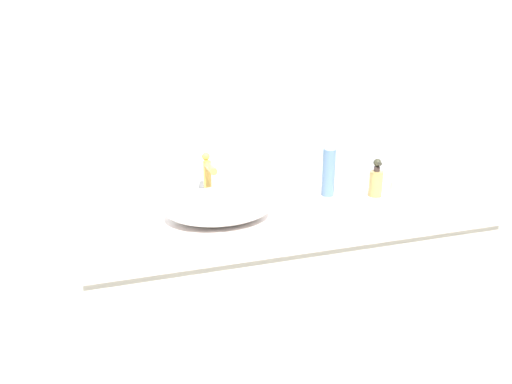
% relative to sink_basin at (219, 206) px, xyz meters
% --- Properties ---
extents(bathroom_wall_rear, '(6.00, 0.06, 2.60)m').
position_rel_sink_basin_xyz_m(bathroom_wall_rear, '(0.35, 0.34, 0.33)').
color(bathroom_wall_rear, silver).
rests_on(bathroom_wall_rear, ground).
extents(vanity_counter, '(1.40, 0.55, 0.92)m').
position_rel_sink_basin_xyz_m(vanity_counter, '(0.25, 0.03, -0.51)').
color(vanity_counter, white).
rests_on(vanity_counter, ground).
extents(wall_mirror_panel, '(1.25, 0.01, 1.06)m').
position_rel_sink_basin_xyz_m(wall_mirror_panel, '(0.25, 0.31, 0.48)').
color(wall_mirror_panel, '#B2BCC6').
rests_on(wall_mirror_panel, vanity_counter).
extents(sink_basin, '(0.36, 0.28, 0.10)m').
position_rel_sink_basin_xyz_m(sink_basin, '(0.00, 0.00, 0.00)').
color(sink_basin, white).
rests_on(sink_basin, vanity_counter).
extents(faucet, '(0.03, 0.14, 0.18)m').
position_rel_sink_basin_xyz_m(faucet, '(-0.00, 0.16, 0.06)').
color(faucet, gold).
rests_on(faucet, vanity_counter).
extents(soap_dispenser, '(0.05, 0.05, 0.14)m').
position_rel_sink_basin_xyz_m(soap_dispenser, '(0.62, 0.06, 0.01)').
color(soap_dispenser, '#AA914E').
rests_on(soap_dispenser, vanity_counter).
extents(lotion_bottle, '(0.05, 0.05, 0.20)m').
position_rel_sink_basin_xyz_m(lotion_bottle, '(0.45, 0.12, 0.05)').
color(lotion_bottle, '#56779E').
rests_on(lotion_bottle, vanity_counter).
extents(tissue_box, '(0.14, 0.14, 0.16)m').
position_rel_sink_basin_xyz_m(tissue_box, '(-0.31, 0.14, 0.02)').
color(tissue_box, silver).
rests_on(tissue_box, vanity_counter).
extents(candle_jar, '(0.06, 0.06, 0.05)m').
position_rel_sink_basin_xyz_m(candle_jar, '(0.72, 0.07, -0.03)').
color(candle_jar, silver).
rests_on(candle_jar, vanity_counter).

